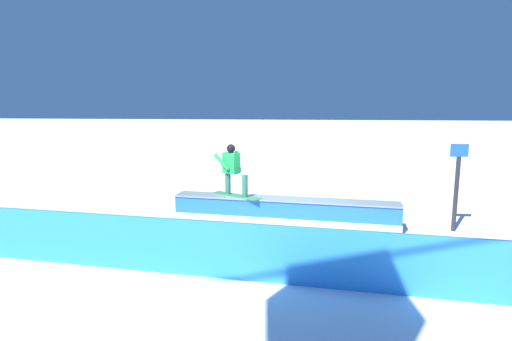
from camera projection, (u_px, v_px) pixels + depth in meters
name	position (u px, v px, depth m)	size (l,w,h in m)	color
ground_plane	(284.00, 225.00, 10.55)	(120.00, 120.00, 0.00)	white
grind_box	(284.00, 213.00, 10.50)	(5.66, 1.23, 0.70)	blue
snowboarder	(233.00, 168.00, 10.65)	(1.39, 0.99, 1.32)	#348653
safety_fence	(277.00, 255.00, 7.12)	(12.42, 0.06, 1.03)	#2A88E8
trail_marker	(457.00, 185.00, 9.93)	(0.40, 0.10, 2.11)	#262628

